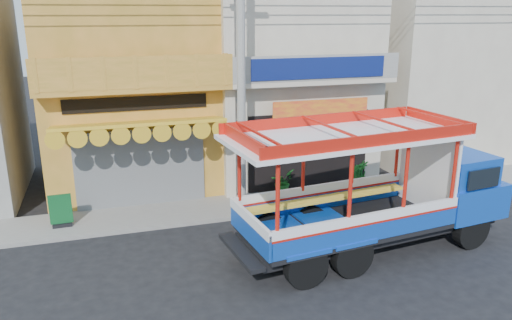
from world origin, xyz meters
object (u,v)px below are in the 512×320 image
Objects in this scene: potted_plant_b at (357,178)px; green_sign at (61,213)px; songthaew_truck at (390,187)px; utility_pole at (246,58)px; potted_plant_c at (361,176)px; potted_plant_a at (282,182)px.

green_sign is at bearing 31.37° from potted_plant_b.
utility_pole is at bearing 133.71° from songthaew_truck.
potted_plant_c is at bearing -149.43° from potted_plant_b.
songthaew_truck is at bearing -9.16° from potted_plant_c.
utility_pole is 7.24m from green_sign.
utility_pole reaches higher than songthaew_truck.
utility_pole is 27.81× the size of green_sign.
green_sign is 10.19m from potted_plant_c.
utility_pole is at bearing 177.83° from potted_plant_a.
potted_plant_c is (4.54, 0.78, -4.37)m from utility_pole.
potted_plant_a is 2.77m from potted_plant_b.
utility_pole is 5.59m from songthaew_truck.
potted_plant_b is (10.05, 0.21, 0.04)m from green_sign.
potted_plant_c is at bearing -48.12° from potted_plant_a.
potted_plant_c reaches higher than potted_plant_b.
potted_plant_a is 0.82× the size of potted_plant_c.
green_sign is 1.13× the size of potted_plant_a.
utility_pole reaches higher than potted_plant_a.
songthaew_truck reaches higher than potted_plant_c.
potted_plant_b is at bearing 1.18° from green_sign.
potted_plant_b is at bearing 72.60° from songthaew_truck.
songthaew_truck is at bearing 102.79° from potted_plant_b.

